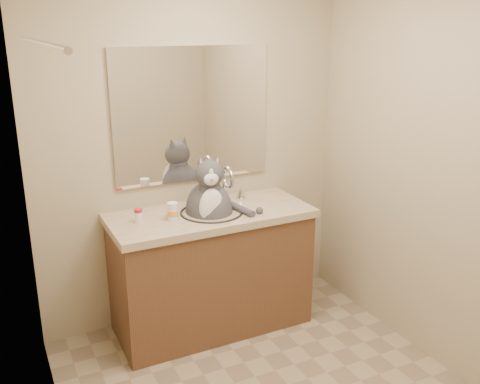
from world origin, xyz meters
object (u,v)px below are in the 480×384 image
object	(u,v)px
cat	(210,207)
pill_bottle_orange	(173,212)
pill_bottle_redcap	(138,216)
grey_canister	(172,212)

from	to	relation	value
cat	pill_bottle_orange	bearing A→B (deg)	-158.63
pill_bottle_redcap	pill_bottle_orange	distance (m)	0.21
pill_bottle_redcap	pill_bottle_orange	world-z (taller)	pill_bottle_orange
cat	grey_canister	xyz separation A→B (m)	(-0.25, 0.02, -0.00)
cat	pill_bottle_orange	xyz separation A→B (m)	(-0.27, -0.03, 0.02)
grey_canister	cat	bearing A→B (deg)	-5.60
cat	grey_canister	size ratio (longest dim) A/B	8.44
pill_bottle_orange	grey_canister	distance (m)	0.06
cat	pill_bottle_redcap	xyz separation A→B (m)	(-0.47, 0.02, 0.01)
pill_bottle_redcap	cat	bearing A→B (deg)	-2.78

